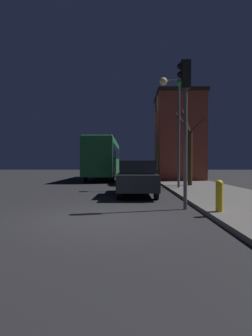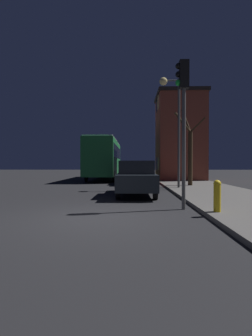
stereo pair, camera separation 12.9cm
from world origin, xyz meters
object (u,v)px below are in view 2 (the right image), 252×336
at_px(bus, 105,156).
at_px(car_near_lane, 136,177).
at_px(bare_tree, 189,151).
at_px(fire_hydrant, 217,195).
at_px(car_mid_lane, 134,173).
at_px(traffic_light, 183,104).
at_px(streetlamp, 172,110).

relative_size(bus, car_near_lane, 2.47).
height_order(bare_tree, fire_hydrant, bare_tree).
xyz_separation_m(car_mid_lane, fire_hydrant, (2.31, -12.14, -0.17)).
distance_m(traffic_light, bare_tree, 8.54).
bearing_deg(bare_tree, traffic_light, -103.68).
bearing_deg(bus, car_mid_lane, -63.98).
xyz_separation_m(streetlamp, car_near_lane, (-2.12, -2.84, -3.77)).
distance_m(bare_tree, bus, 10.63).
distance_m(traffic_light, car_near_lane, 4.83).
bearing_deg(traffic_light, streetlamp, 84.41).
xyz_separation_m(streetlamp, traffic_light, (-0.65, -6.64, -1.17)).
height_order(car_mid_lane, fire_hydrant, car_mid_lane).
distance_m(bare_tree, fire_hydrant, 9.55).
bearing_deg(bare_tree, car_mid_lane, 141.30).
bearing_deg(traffic_light, bare_tree, 76.32).
xyz_separation_m(streetlamp, bare_tree, (1.35, 1.58, -2.30)).
xyz_separation_m(traffic_light, bus, (-4.32, 16.76, -1.24)).
bearing_deg(bare_tree, car_near_lane, -128.09).
bearing_deg(car_near_lane, traffic_light, -68.90).
relative_size(streetlamp, bare_tree, 1.27).
xyz_separation_m(streetlamp, bus, (-4.97, 10.12, -2.41)).
height_order(streetlamp, car_mid_lane, streetlamp).
bearing_deg(streetlamp, car_mid_lane, 116.37).
bearing_deg(streetlamp, bus, 116.17).
relative_size(bus, fire_hydrant, 12.73).
distance_m(streetlamp, car_near_lane, 5.18).
height_order(bare_tree, car_mid_lane, bare_tree).
relative_size(traffic_light, bare_tree, 0.97).
bearing_deg(bare_tree, bus, 126.53).
height_order(car_near_lane, fire_hydrant, car_near_lane).
bearing_deg(fire_hydrant, traffic_light, 125.29).
xyz_separation_m(car_near_lane, fire_hydrant, (2.23, -4.89, -0.25)).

